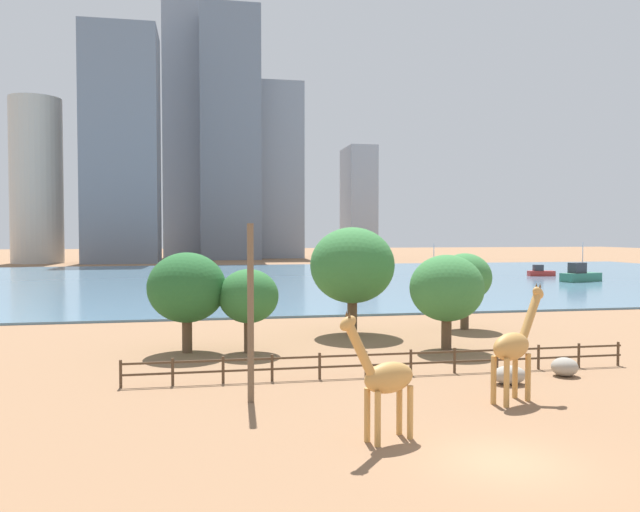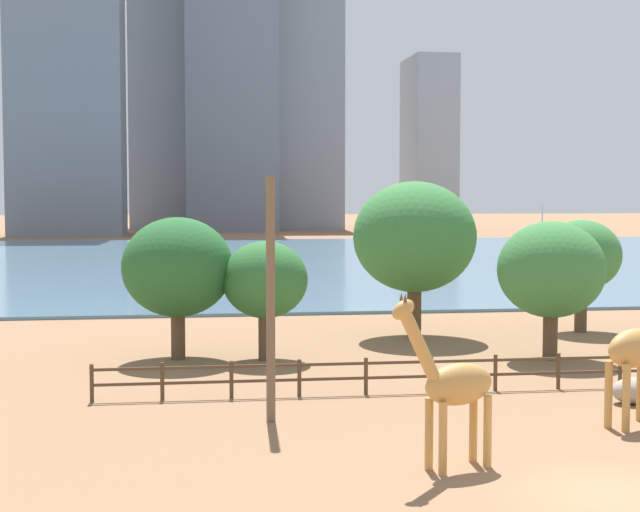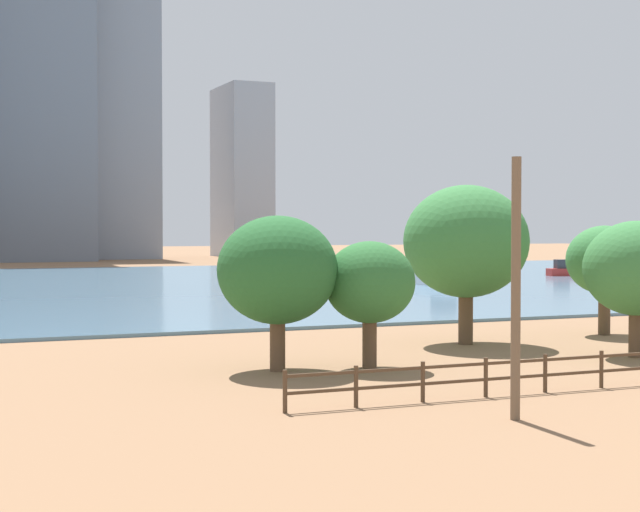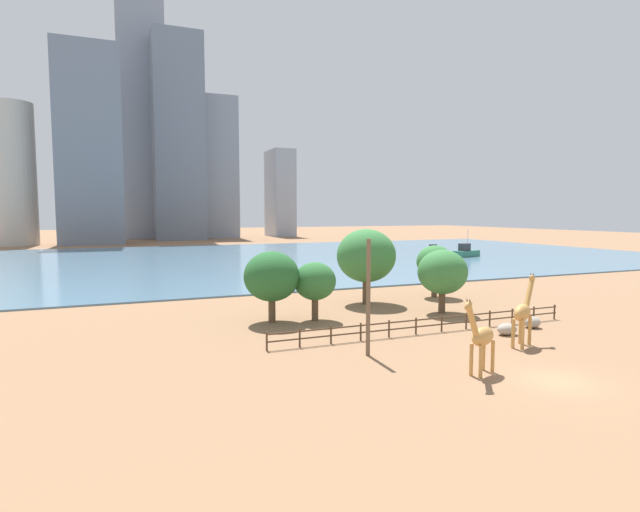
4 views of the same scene
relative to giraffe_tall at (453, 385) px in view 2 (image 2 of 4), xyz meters
name	(u,v)px [view 2 (image 2 of 4)]	position (x,y,z in m)	size (l,w,h in m)	color
ground_plane	(280,260)	(3.09, 77.45, -2.20)	(400.00, 400.00, 0.00)	#8C6647
harbor_water	(283,261)	(3.09, 74.45, -2.10)	(180.00, 86.00, 0.20)	slate
giraffe_tall	(453,385)	(0.00, 0.00, 0.00)	(3.16, 1.75, 4.64)	#C18C47
giraffe_companion	(639,347)	(6.88, 3.84, 0.20)	(3.44, 2.27, 5.00)	#C18C47
utility_pole	(271,300)	(-4.15, 5.87, 1.60)	(0.28, 0.28, 7.61)	brown
boulder_near_fence	(635,391)	(8.18, 6.70, -1.76)	(1.60, 1.19, 0.89)	gray
enclosure_fence	(464,370)	(3.07, 9.45, -1.44)	(26.12, 0.14, 1.30)	#4C3826
tree_left_large	(582,256)	(13.12, 23.03, 1.66)	(3.97, 3.97, 5.69)	brown
tree_center_broad	(551,270)	(8.56, 15.40, 1.61)	(4.53, 4.53, 5.88)	brown
tree_right_tall	(265,281)	(-3.42, 16.96, 1.18)	(3.62, 3.62, 5.04)	brown
tree_left_small	(415,237)	(4.30, 22.31, 2.70)	(5.98, 5.98, 7.62)	brown
tree_right_small	(177,268)	(-7.07, 17.63, 1.71)	(4.69, 4.69, 6.04)	brown
boat_tug	(544,257)	(25.80, 61.68, -1.07)	(2.29, 6.20, 5.56)	silver
skyline_tower_needle	(230,41)	(1.67, 154.72, 31.97)	(16.21, 15.75, 68.34)	slate
skyline_block_central	(67,59)	(-25.08, 138.01, 25.97)	(17.51, 15.69, 56.35)	slate
skyline_tower_glass	(429,143)	(41.22, 165.42, 14.46)	(8.26, 15.70, 33.33)	#939EAD
skyline_block_right	(304,95)	(15.77, 160.43, 23.02)	(14.16, 10.01, 50.45)	gray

